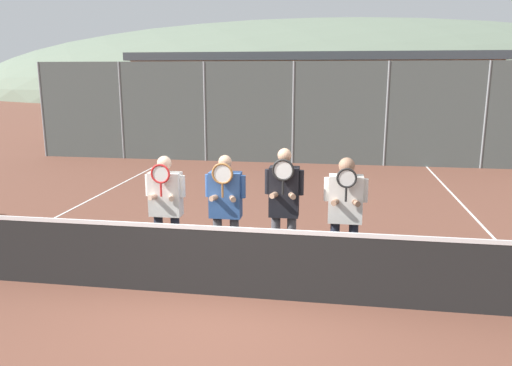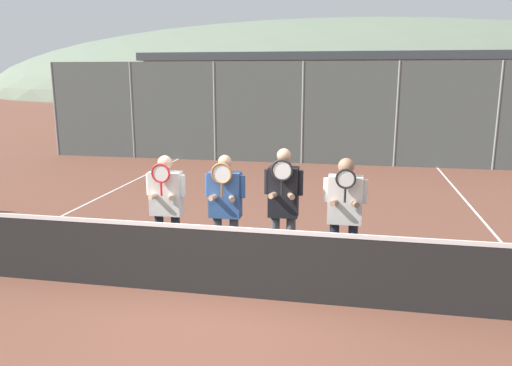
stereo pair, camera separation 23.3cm
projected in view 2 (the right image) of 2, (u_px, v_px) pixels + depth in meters
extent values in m
plane|color=brown|center=(223.00, 296.00, 6.53)|extent=(120.00, 120.00, 0.00)
ellipsoid|color=slate|center=(342.00, 95.00, 63.79)|extent=(94.59, 52.55, 18.39)
cube|color=tan|center=(322.00, 96.00, 24.64)|extent=(16.46, 5.00, 3.40)
cube|color=#3D4247|center=(323.00, 57.00, 24.24)|extent=(16.96, 5.50, 0.36)
cylinder|color=gray|center=(55.00, 109.00, 17.32)|extent=(0.06, 0.06, 3.21)
cylinder|color=gray|center=(132.00, 111.00, 16.78)|extent=(0.06, 0.06, 3.21)
cylinder|color=gray|center=(215.00, 112.00, 16.25)|extent=(0.06, 0.06, 3.21)
cylinder|color=gray|center=(302.00, 113.00, 15.71)|extent=(0.06, 0.06, 3.21)
cylinder|color=gray|center=(397.00, 115.00, 15.18)|extent=(0.06, 0.06, 3.21)
cylinder|color=gray|center=(498.00, 116.00, 14.64)|extent=(0.06, 0.06, 3.21)
cube|color=#4C5451|center=(302.00, 113.00, 15.71)|extent=(17.25, 0.02, 3.21)
cube|color=black|center=(223.00, 263.00, 6.43)|extent=(11.03, 0.02, 0.90)
cube|color=white|center=(222.00, 228.00, 6.33)|extent=(11.03, 0.03, 0.06)
cube|color=white|center=(63.00, 215.00, 10.18)|extent=(0.05, 16.00, 0.01)
cube|color=white|center=(501.00, 241.00, 8.63)|extent=(0.05, 16.00, 0.01)
cylinder|color=#232838|center=(160.00, 240.00, 7.45)|extent=(0.13, 0.13, 0.81)
cylinder|color=#232838|center=(176.00, 241.00, 7.40)|extent=(0.13, 0.13, 0.81)
cube|color=white|center=(166.00, 193.00, 7.27)|extent=(0.46, 0.22, 0.64)
sphere|color=#DBB293|center=(165.00, 163.00, 7.17)|extent=(0.21, 0.21, 0.21)
cylinder|color=white|center=(149.00, 184.00, 7.29)|extent=(0.08, 0.08, 0.31)
cylinder|color=white|center=(183.00, 186.00, 7.19)|extent=(0.08, 0.08, 0.31)
cylinder|color=#DBB293|center=(156.00, 195.00, 7.21)|extent=(0.16, 0.27, 0.08)
cylinder|color=#DBB293|center=(172.00, 196.00, 7.16)|extent=(0.16, 0.27, 0.08)
cylinder|color=red|center=(161.00, 189.00, 7.07)|extent=(0.03, 0.03, 0.20)
torus|color=red|center=(161.00, 173.00, 7.02)|extent=(0.28, 0.03, 0.28)
cylinder|color=silver|center=(161.00, 173.00, 7.02)|extent=(0.23, 0.00, 0.23)
cylinder|color=#56565B|center=(218.00, 244.00, 7.28)|extent=(0.13, 0.13, 0.83)
cylinder|color=#56565B|center=(234.00, 245.00, 7.23)|extent=(0.13, 0.13, 0.83)
cube|color=#335693|center=(225.00, 195.00, 7.09)|extent=(0.45, 0.22, 0.66)
sphere|color=tan|center=(225.00, 162.00, 6.99)|extent=(0.19, 0.19, 0.19)
cylinder|color=#335693|center=(208.00, 185.00, 7.11)|extent=(0.08, 0.08, 0.32)
cylinder|color=#335693|center=(242.00, 187.00, 7.02)|extent=(0.08, 0.08, 0.32)
cylinder|color=tan|center=(216.00, 197.00, 7.03)|extent=(0.16, 0.27, 0.08)
cylinder|color=tan|center=(231.00, 197.00, 6.99)|extent=(0.16, 0.27, 0.08)
cylinder|color=#936033|center=(222.00, 190.00, 6.90)|extent=(0.03, 0.03, 0.20)
torus|color=#936033|center=(222.00, 173.00, 6.85)|extent=(0.30, 0.03, 0.30)
cylinder|color=silver|center=(222.00, 173.00, 6.85)|extent=(0.25, 0.00, 0.25)
cylinder|color=#56565B|center=(275.00, 246.00, 7.10)|extent=(0.13, 0.13, 0.89)
cylinder|color=#56565B|center=(291.00, 247.00, 7.06)|extent=(0.13, 0.13, 0.89)
cube|color=black|center=(283.00, 192.00, 6.91)|extent=(0.41, 0.22, 0.70)
sphere|color=tan|center=(284.00, 155.00, 6.79)|extent=(0.19, 0.19, 0.19)
cylinder|color=black|center=(267.00, 182.00, 6.92)|extent=(0.08, 0.08, 0.35)
cylinder|color=black|center=(300.00, 183.00, 6.83)|extent=(0.08, 0.08, 0.35)
cylinder|color=tan|center=(275.00, 194.00, 6.84)|extent=(0.16, 0.27, 0.08)
cylinder|color=tan|center=(290.00, 195.00, 6.80)|extent=(0.16, 0.27, 0.08)
cylinder|color=black|center=(282.00, 188.00, 6.71)|extent=(0.03, 0.03, 0.20)
torus|color=black|center=(282.00, 170.00, 6.66)|extent=(0.30, 0.03, 0.30)
cylinder|color=silver|center=(282.00, 170.00, 6.66)|extent=(0.25, 0.00, 0.25)
cylinder|color=#232838|center=(334.00, 251.00, 6.97)|extent=(0.13, 0.13, 0.84)
cylinder|color=#232838|center=(352.00, 252.00, 6.92)|extent=(0.13, 0.13, 0.84)
cube|color=white|center=(345.00, 200.00, 6.78)|extent=(0.46, 0.22, 0.66)
sphere|color=#997056|center=(346.00, 166.00, 6.68)|extent=(0.22, 0.22, 0.22)
cylinder|color=white|center=(326.00, 190.00, 6.80)|extent=(0.08, 0.08, 0.32)
cylinder|color=white|center=(365.00, 191.00, 6.71)|extent=(0.08, 0.08, 0.32)
cylinder|color=#997056|center=(336.00, 202.00, 6.72)|extent=(0.16, 0.27, 0.08)
cylinder|color=#997056|center=(354.00, 203.00, 6.68)|extent=(0.16, 0.27, 0.08)
cylinder|color=black|center=(345.00, 195.00, 6.59)|extent=(0.03, 0.03, 0.20)
torus|color=black|center=(346.00, 179.00, 6.54)|extent=(0.27, 0.03, 0.27)
cylinder|color=silver|center=(346.00, 179.00, 6.54)|extent=(0.22, 0.00, 0.22)
cube|color=slate|center=(204.00, 130.00, 19.24)|extent=(4.64, 1.79, 0.78)
cube|color=#2D3842|center=(203.00, 111.00, 19.09)|extent=(2.55, 1.64, 0.64)
cylinder|color=black|center=(237.00, 144.00, 18.17)|extent=(0.60, 0.16, 0.60)
cylinder|color=black|center=(247.00, 138.00, 19.92)|extent=(0.60, 0.16, 0.60)
cylinder|color=black|center=(158.00, 142.00, 18.73)|extent=(0.60, 0.16, 0.60)
cylinder|color=black|center=(175.00, 136.00, 20.48)|extent=(0.60, 0.16, 0.60)
cube|color=#285638|center=(348.00, 132.00, 18.29)|extent=(4.53, 1.82, 0.86)
cube|color=#2D3842|center=(349.00, 111.00, 18.12)|extent=(2.49, 1.68, 0.70)
cylinder|color=black|center=(390.00, 148.00, 17.22)|extent=(0.60, 0.16, 0.60)
cylinder|color=black|center=(387.00, 141.00, 19.00)|extent=(0.60, 0.16, 0.60)
cylinder|color=black|center=(305.00, 146.00, 17.76)|extent=(0.60, 0.16, 0.60)
cylinder|color=black|center=(310.00, 139.00, 19.55)|extent=(0.60, 0.16, 0.60)
cube|color=maroon|center=(509.00, 135.00, 17.24)|extent=(4.70, 1.70, 0.86)
cube|color=#2D3842|center=(512.00, 113.00, 17.07)|extent=(2.59, 1.56, 0.70)
cylinder|color=black|center=(467.00, 150.00, 16.78)|extent=(0.60, 0.16, 0.60)
cylinder|color=black|center=(457.00, 143.00, 18.45)|extent=(0.60, 0.16, 0.60)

